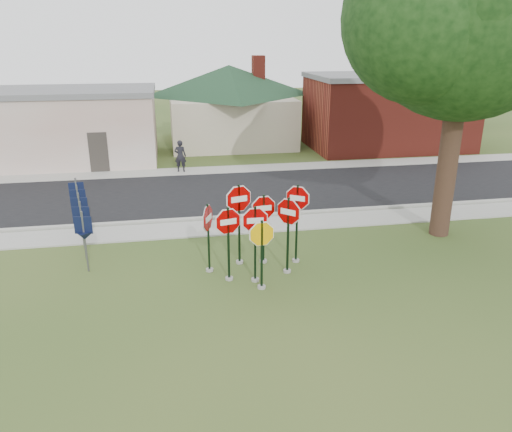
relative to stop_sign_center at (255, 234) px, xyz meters
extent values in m
plane|color=#2E4B1C|center=(-0.06, -0.92, -1.53)|extent=(120.00, 120.00, 0.00)
cube|color=#97978F|center=(-0.06, 4.58, -1.50)|extent=(60.00, 1.60, 0.06)
cube|color=black|center=(-0.06, 9.08, -1.51)|extent=(60.00, 7.00, 0.04)
cube|color=#97978F|center=(-0.06, 13.38, -1.50)|extent=(60.00, 1.60, 0.06)
cube|color=#97978F|center=(-0.06, 5.58, -1.46)|extent=(60.00, 0.20, 0.14)
cylinder|color=gray|center=(0.00, 0.00, -1.49)|extent=(0.24, 0.24, 0.08)
cube|color=black|center=(0.00, 0.00, -0.34)|extent=(0.06, 0.05, 2.38)
cylinder|color=white|center=(0.00, 0.00, 0.43)|extent=(1.05, 0.04, 1.05)
cylinder|color=#930000|center=(0.00, 0.00, 0.43)|extent=(0.98, 0.04, 0.98)
cube|color=white|center=(0.00, 0.00, 0.43)|extent=(0.49, 0.02, 0.17)
cylinder|color=gray|center=(0.10, -0.49, -1.49)|extent=(0.24, 0.24, 0.08)
cube|color=black|center=(0.10, -0.49, -0.47)|extent=(0.06, 0.06, 2.12)
cylinder|color=white|center=(0.10, -0.49, 0.19)|extent=(1.01, 0.11, 1.02)
cylinder|color=#DFA402|center=(0.10, -0.49, 0.19)|extent=(0.94, 0.11, 0.94)
cylinder|color=gray|center=(-0.76, 0.22, -1.49)|extent=(0.24, 0.24, 0.08)
cube|color=black|center=(-0.76, 0.22, -0.37)|extent=(0.07, 0.06, 2.32)
cylinder|color=white|center=(-0.76, 0.22, 0.36)|extent=(1.06, 0.27, 1.08)
cylinder|color=#930000|center=(-0.76, 0.22, 0.36)|extent=(0.98, 0.26, 1.00)
cube|color=white|center=(-0.76, 0.22, 0.36)|extent=(0.49, 0.13, 0.17)
cylinder|color=gray|center=(1.09, 0.41, -1.49)|extent=(0.24, 0.24, 0.08)
cube|color=black|center=(1.09, 0.41, -0.30)|extent=(0.08, 0.08, 2.45)
cylinder|color=white|center=(1.09, 0.41, 0.48)|extent=(0.81, 0.80, 1.12)
cylinder|color=#930000|center=(1.09, 0.41, 0.48)|extent=(0.75, 0.74, 1.04)
cube|color=white|center=(1.09, 0.41, 0.48)|extent=(0.37, 0.37, 0.18)
cylinder|color=gray|center=(0.49, 1.26, -1.49)|extent=(0.24, 0.24, 0.08)
cube|color=black|center=(0.49, 1.26, -0.37)|extent=(0.07, 0.06, 2.31)
cylinder|color=white|center=(0.49, 1.26, 0.35)|extent=(1.08, 0.16, 1.09)
cylinder|color=#930000|center=(0.49, 1.26, 0.35)|extent=(1.00, 0.15, 1.01)
cube|color=white|center=(0.49, 1.26, 0.35)|extent=(0.50, 0.08, 0.17)
cylinder|color=gray|center=(-0.28, 1.34, -1.49)|extent=(0.24, 0.24, 0.08)
cube|color=black|center=(-0.28, 1.34, -0.20)|extent=(0.07, 0.06, 2.66)
cylinder|color=white|center=(-0.28, 1.34, 0.67)|extent=(1.13, 0.34, 1.17)
cylinder|color=#930000|center=(-0.28, 1.34, 0.67)|extent=(1.05, 0.32, 1.09)
cube|color=white|center=(-0.28, 1.34, 0.67)|extent=(0.52, 0.16, 0.19)
cylinder|color=gray|center=(1.56, 1.13, -1.49)|extent=(0.24, 0.24, 0.08)
cube|color=black|center=(1.56, 1.13, -0.22)|extent=(0.08, 0.07, 2.62)
cylinder|color=white|center=(1.56, 1.13, 0.66)|extent=(0.91, 0.59, 1.07)
cylinder|color=#930000|center=(1.56, 1.13, 0.66)|extent=(0.84, 0.55, 0.99)
cube|color=white|center=(1.56, 1.13, 0.66)|extent=(0.42, 0.27, 0.17)
cylinder|color=gray|center=(-1.30, 0.92, -1.49)|extent=(0.24, 0.24, 0.08)
cube|color=black|center=(-1.30, 0.92, -0.42)|extent=(0.07, 0.07, 2.23)
cylinder|color=white|center=(-1.30, 0.92, 0.25)|extent=(0.46, 1.04, 1.12)
cylinder|color=#930000|center=(-1.30, 0.92, 0.25)|extent=(0.43, 0.96, 1.04)
cube|color=white|center=(-1.30, 0.92, 0.25)|extent=(0.22, 0.48, 0.18)
cube|color=#59595E|center=(-5.06, 1.58, -0.53)|extent=(0.05, 0.05, 2.00)
cube|color=black|center=(-5.06, 1.58, 0.02)|extent=(0.55, 0.13, 0.55)
cone|color=black|center=(-5.06, 1.58, -0.33)|extent=(0.65, 0.65, 0.25)
cube|color=#59595E|center=(-5.26, 2.58, -0.53)|extent=(0.05, 0.05, 2.00)
cube|color=black|center=(-5.26, 2.58, 0.02)|extent=(0.55, 0.09, 0.55)
cone|color=black|center=(-5.26, 2.58, -0.33)|extent=(0.62, 0.62, 0.25)
cube|color=#59595E|center=(-5.46, 3.58, -0.53)|extent=(0.05, 0.05, 2.00)
cube|color=black|center=(-5.46, 3.58, 0.02)|extent=(0.55, 0.05, 0.55)
cone|color=black|center=(-5.46, 3.58, -0.33)|extent=(0.58, 0.58, 0.25)
cube|color=#59595E|center=(-5.66, 4.58, -0.53)|extent=(0.05, 0.05, 2.00)
cube|color=black|center=(-5.66, 4.58, 0.02)|extent=(0.55, 0.05, 0.55)
cone|color=black|center=(-5.66, 4.58, -0.33)|extent=(0.58, 0.58, 0.25)
cube|color=#59595E|center=(-5.86, 5.58, -0.53)|extent=(0.05, 0.05, 2.00)
cube|color=black|center=(-5.86, 5.58, 0.02)|extent=(0.55, 0.09, 0.55)
cone|color=black|center=(-5.86, 5.58, -0.33)|extent=(0.62, 0.62, 0.25)
cube|color=silver|center=(-9.06, 17.08, 0.47)|extent=(12.00, 6.00, 4.00)
cube|color=slate|center=(-9.06, 17.08, 2.52)|extent=(12.20, 6.20, 0.30)
cube|color=#332D28|center=(-6.06, 14.10, -0.43)|extent=(1.00, 0.10, 2.20)
cube|color=#B5A590|center=(1.94, 21.08, 0.07)|extent=(8.00, 8.00, 3.20)
pyramid|color=black|center=(1.94, 21.08, 3.67)|extent=(11.60, 11.60, 2.00)
cube|color=maroon|center=(3.94, 21.08, 3.47)|extent=(0.80, 0.80, 1.60)
cube|color=maroon|center=(11.94, 17.58, 0.72)|extent=(10.00, 6.00, 4.50)
cube|color=slate|center=(11.94, 17.58, 3.07)|extent=(10.20, 6.20, 0.30)
cube|color=white|center=(9.94, 14.63, 1.07)|extent=(2.00, 0.08, 0.90)
cylinder|color=black|center=(7.44, 2.58, 1.51)|extent=(0.70, 0.70, 6.07)
sphere|color=black|center=(7.44, 2.58, 6.27)|extent=(7.16, 7.16, 7.16)
cylinder|color=black|center=(21.94, 25.08, 0.47)|extent=(0.50, 0.50, 4.00)
sphere|color=black|center=(21.94, 25.08, 4.07)|extent=(5.60, 5.60, 5.60)
imported|color=black|center=(-1.74, 13.31, -0.61)|extent=(0.69, 0.52, 1.72)
camera|label=1|loc=(-2.35, -13.33, 5.43)|focal=35.00mm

